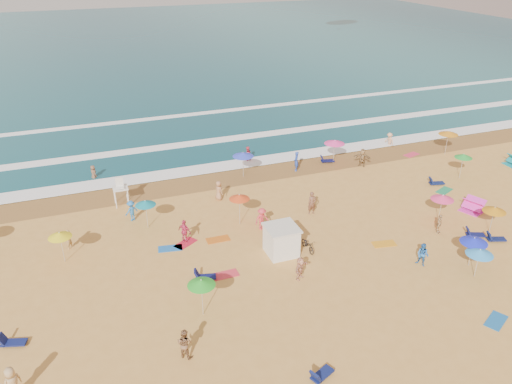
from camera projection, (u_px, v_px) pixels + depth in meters
name	position (u px, v px, depth m)	size (l,w,h in m)	color
ground	(261.00, 251.00, 35.22)	(220.00, 220.00, 0.00)	gold
ocean	(119.00, 46.00, 105.59)	(220.00, 140.00, 0.18)	#0C4756
wet_sand	(212.00, 180.00, 45.69)	(220.00, 220.00, 0.00)	olive
surf_foam	(189.00, 146.00, 53.03)	(200.00, 18.70, 0.05)	white
cabana	(281.00, 241.00, 34.48)	(2.00, 2.00, 2.00)	white
cabana_roof	(282.00, 228.00, 34.01)	(2.20, 2.20, 0.12)	silver
bicycle	(308.00, 245.00, 35.07)	(0.60, 1.72, 0.90)	black
lifeguard_stand	(121.00, 193.00, 40.93)	(1.20, 1.20, 2.10)	white
beach_umbrellas	(280.00, 221.00, 34.65)	(54.81, 30.21, 0.81)	yellow
loungers	(378.00, 238.00, 36.40)	(44.25, 25.21, 0.34)	#101953
towels	(281.00, 261.00, 34.07)	(41.75, 27.93, 0.03)	#BB1732
popup_tents	(497.00, 179.00, 44.46)	(12.77, 7.89, 1.20)	#E933BC
beachgoers	(267.00, 206.00, 39.40)	(36.53, 25.62, 2.14)	#2745B6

